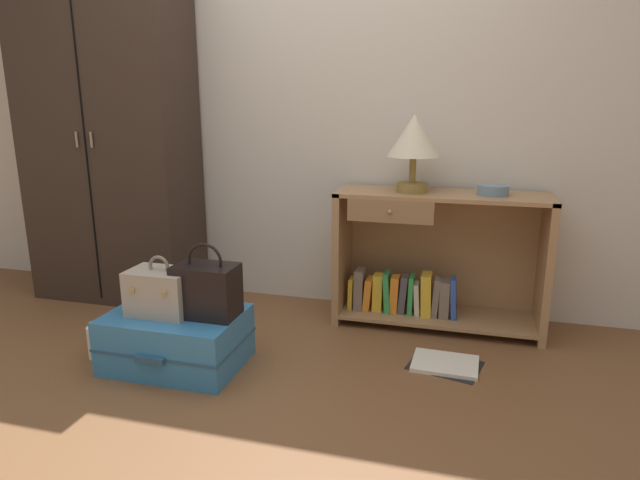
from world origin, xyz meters
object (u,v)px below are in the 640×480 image
at_px(suitcase_large, 177,339).
at_px(handbag, 206,290).
at_px(train_case, 161,291).
at_px(open_book_on_floor, 445,364).
at_px(wardrobe, 109,137).
at_px(bowl, 493,190).
at_px(bottle, 96,341).
at_px(table_lamp, 414,140).
at_px(bookshelf, 431,262).

distance_m(suitcase_large, handbag, 0.31).
bearing_deg(train_case, open_book_on_floor, 14.67).
height_order(wardrobe, open_book_on_floor, wardrobe).
relative_size(bowl, open_book_on_floor, 0.43).
bearing_deg(train_case, bowl, 29.69).
bearing_deg(bottle, train_case, 3.88).
relative_size(table_lamp, bottle, 2.23).
distance_m(bookshelf, bottle, 1.82).
xyz_separation_m(bookshelf, bottle, (-1.56, -0.89, -0.28)).
relative_size(wardrobe, train_case, 6.99).
height_order(table_lamp, suitcase_large, table_lamp).
distance_m(bottle, open_book_on_floor, 1.72).
height_order(bowl, bottle, bowl).
height_order(bookshelf, train_case, bookshelf).
height_order(train_case, handbag, handbag).
bearing_deg(suitcase_large, open_book_on_floor, 14.68).
bearing_deg(bowl, table_lamp, -178.97).
distance_m(bookshelf, suitcase_large, 1.44).
height_order(bookshelf, bottle, bookshelf).
xyz_separation_m(suitcase_large, train_case, (-0.06, -0.01, 0.24)).
distance_m(bowl, handbag, 1.56).
bearing_deg(wardrobe, bookshelf, 1.30).
bearing_deg(bookshelf, wardrobe, -178.70).
bearing_deg(suitcase_large, table_lamp, 39.35).
bearing_deg(handbag, table_lamp, 43.82).
bearing_deg(handbag, train_case, -171.96).
bearing_deg(bottle, table_lamp, 31.13).
bearing_deg(bookshelf, open_book_on_floor, -77.05).
relative_size(bowl, handbag, 0.46).
xyz_separation_m(bookshelf, table_lamp, (-0.12, -0.02, 0.68)).
distance_m(bookshelf, train_case, 1.47).
distance_m(table_lamp, handbag, 1.34).
xyz_separation_m(wardrobe, bookshelf, (2.00, 0.05, -0.67)).
height_order(suitcase_large, handbag, handbag).
relative_size(suitcase_large, handbag, 1.81).
xyz_separation_m(bowl, train_case, (-1.49, -0.85, -0.41)).
bearing_deg(bookshelf, bowl, -3.13).
bearing_deg(bottle, bowl, 25.18).
xyz_separation_m(suitcase_large, handbag, (0.16, 0.02, 0.26)).
xyz_separation_m(table_lamp, suitcase_large, (-1.01, -0.83, -0.91)).
bearing_deg(bookshelf, handbag, -139.25).
relative_size(bookshelf, bowl, 7.11).
xyz_separation_m(bookshelf, train_case, (-1.19, -0.87, 0.01)).
bearing_deg(wardrobe, table_lamp, 0.65).
distance_m(wardrobe, table_lamp, 1.87).
xyz_separation_m(wardrobe, train_case, (0.81, -0.82, -0.65)).
bearing_deg(train_case, suitcase_large, 14.41).
relative_size(bookshelf, suitcase_large, 1.80).
distance_m(train_case, bottle, 0.47).
xyz_separation_m(train_case, handbag, (0.22, 0.03, 0.02)).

